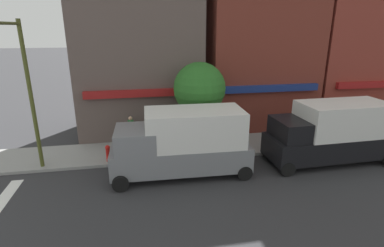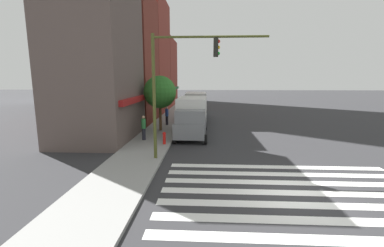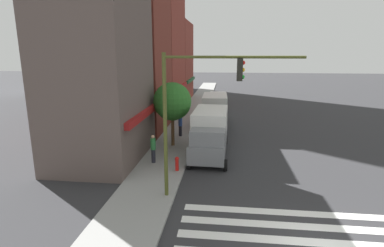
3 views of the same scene
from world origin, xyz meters
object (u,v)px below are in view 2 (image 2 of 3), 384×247
at_px(van_white, 198,104).
at_px(pedestrian_blue_shirt, 167,115).
at_px(pedestrian_green_top, 144,127).
at_px(street_tree, 160,92).
at_px(box_truck_grey, 192,116).
at_px(box_truck_black, 196,106).
at_px(fire_hydrant, 164,137).
at_px(traffic_signal, 180,75).

bearing_deg(van_white, pedestrian_blue_shirt, 166.26).
bearing_deg(pedestrian_green_top, street_tree, -158.61).
relative_size(box_truck_grey, street_tree, 1.34).
xyz_separation_m(box_truck_black, pedestrian_green_top, (-9.78, 3.38, -0.51)).
bearing_deg(box_truck_black, van_white, -1.35).
bearing_deg(box_truck_black, fire_hydrant, 169.80).
distance_m(van_white, pedestrian_blue_shirt, 10.40).
relative_size(traffic_signal, box_truck_grey, 1.09).
xyz_separation_m(pedestrian_blue_shirt, fire_hydrant, (-7.41, -0.94, -0.46)).
distance_m(traffic_signal, pedestrian_green_top, 6.37).
distance_m(traffic_signal, van_white, 20.84).
bearing_deg(van_white, street_tree, 168.48).
relative_size(box_truck_grey, pedestrian_blue_shirt, 3.54).
xyz_separation_m(traffic_signal, box_truck_grey, (6.56, -0.31, -3.14)).
bearing_deg(box_truck_grey, box_truck_black, 1.59).
height_order(box_truck_grey, fire_hydrant, box_truck_grey).
xyz_separation_m(traffic_signal, pedestrian_blue_shirt, (10.49, 2.33, -3.66)).
bearing_deg(pedestrian_blue_shirt, van_white, -101.14).
bearing_deg(box_truck_black, box_truck_grey, 178.65).
bearing_deg(street_tree, box_truck_grey, -115.70).
xyz_separation_m(box_truck_grey, pedestrian_blue_shirt, (3.93, 2.64, -0.51)).
bearing_deg(traffic_signal, pedestrian_blue_shirt, 12.54).
bearing_deg(fire_hydrant, street_tree, 12.84).
xyz_separation_m(box_truck_grey, fire_hydrant, (-3.48, 1.70, -0.97)).
xyz_separation_m(traffic_signal, fire_hydrant, (3.08, 1.39, -4.12)).
height_order(box_truck_grey, pedestrian_green_top, box_truck_grey).
distance_m(box_truck_black, van_white, 6.56).
bearing_deg(pedestrian_green_top, traffic_signal, 66.27).
bearing_deg(traffic_signal, pedestrian_green_top, 36.00).
bearing_deg(fire_hydrant, pedestrian_green_top, 55.66).
distance_m(box_truck_grey, street_tree, 3.61).
xyz_separation_m(traffic_signal, pedestrian_green_top, (4.22, 3.07, -3.66)).
bearing_deg(pedestrian_blue_shirt, box_truck_grey, 127.43).
bearing_deg(box_truck_black, street_tree, 153.98).
xyz_separation_m(box_truck_black, fire_hydrant, (-10.92, 1.70, -0.97)).
height_order(box_truck_black, pedestrian_green_top, box_truck_black).
xyz_separation_m(fire_hydrant, street_tree, (4.83, 1.10, 2.81)).
xyz_separation_m(van_white, pedestrian_green_top, (-16.33, 3.38, -0.21)).
relative_size(box_truck_black, pedestrian_green_top, 3.53).
height_order(traffic_signal, box_truck_grey, traffic_signal).
height_order(traffic_signal, van_white, traffic_signal).
xyz_separation_m(box_truck_grey, box_truck_black, (7.44, 0.00, 0.00)).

